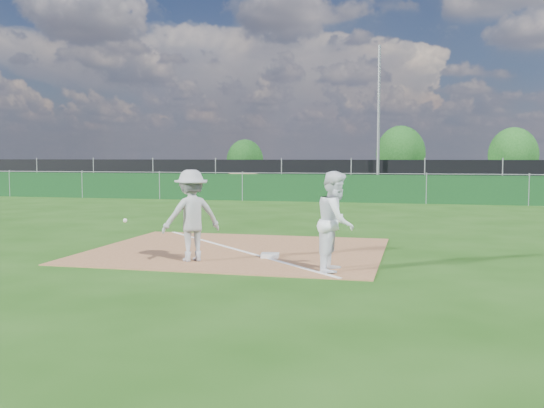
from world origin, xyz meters
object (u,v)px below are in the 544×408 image
at_px(car_left, 288,176).
at_px(tree_left, 245,161).
at_px(tree_mid, 401,154).
at_px(tree_right, 513,155).
at_px(first_base, 270,255).
at_px(runner, 336,221).
at_px(car_right, 460,178).
at_px(car_mid, 373,176).
at_px(light_pole, 379,119).
at_px(play_at_first, 191,215).

xyz_separation_m(car_left, tree_left, (-4.47, 5.57, 0.92)).
xyz_separation_m(tree_mid, tree_right, (7.73, -0.29, -0.11)).
relative_size(first_base, runner, 0.20).
distance_m(first_base, tree_left, 33.90).
relative_size(first_base, car_left, 0.08).
distance_m(runner, car_right, 29.34).
bearing_deg(car_mid, tree_right, -32.05).
relative_size(light_pole, runner, 4.63).
bearing_deg(runner, first_base, 55.88).
bearing_deg(light_pole, car_right, 50.27).
relative_size(light_pole, car_mid, 1.70).
height_order(car_right, tree_mid, tree_mid).
bearing_deg(first_base, car_left, 101.40).
bearing_deg(car_left, play_at_first, -169.50).
bearing_deg(play_at_first, runner, -6.11).
xyz_separation_m(runner, car_right, (3.87, 29.08, -0.24)).
height_order(runner, car_left, runner).
relative_size(runner, tree_left, 0.53).
height_order(light_pole, car_mid, light_pole).
bearing_deg(first_base, car_mid, 89.88).
relative_size(tree_left, tree_mid, 0.77).
height_order(tree_mid, tree_right, tree_mid).
distance_m(light_pole, tree_left, 14.65).
bearing_deg(play_at_first, tree_left, 104.46).
bearing_deg(first_base, play_at_first, -150.80).
distance_m(runner, tree_right, 35.88).
distance_m(play_at_first, tree_right, 36.30).
height_order(car_right, tree_left, tree_left).
bearing_deg(car_left, runner, -164.14).
distance_m(first_base, car_mid, 26.26).
relative_size(car_left, car_right, 1.04).
distance_m(first_base, car_right, 28.55).
bearing_deg(runner, car_left, 15.84).
distance_m(light_pole, tree_right, 14.53).
height_order(play_at_first, tree_right, tree_right).
bearing_deg(first_base, tree_right, 74.81).
relative_size(tree_mid, tree_right, 1.05).
height_order(light_pole, play_at_first, light_pole).
distance_m(car_right, tree_right, 7.25).
relative_size(runner, car_left, 0.39).
bearing_deg(light_pole, car_left, 143.92).
relative_size(light_pole, tree_mid, 1.89).
xyz_separation_m(tree_left, tree_mid, (11.37, 1.87, 0.51)).
bearing_deg(tree_left, tree_mid, 9.34).
distance_m(car_left, car_mid, 5.49).
relative_size(first_base, car_mid, 0.07).
bearing_deg(light_pole, car_mid, 98.38).
bearing_deg(tree_left, tree_right, 4.73).
bearing_deg(car_right, tree_right, -27.10).
relative_size(first_base, play_at_first, 0.17).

